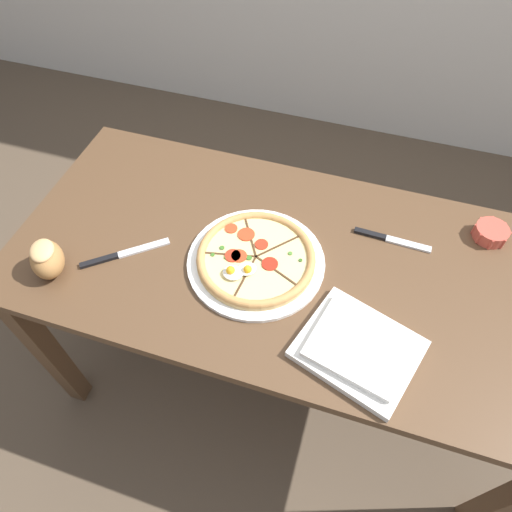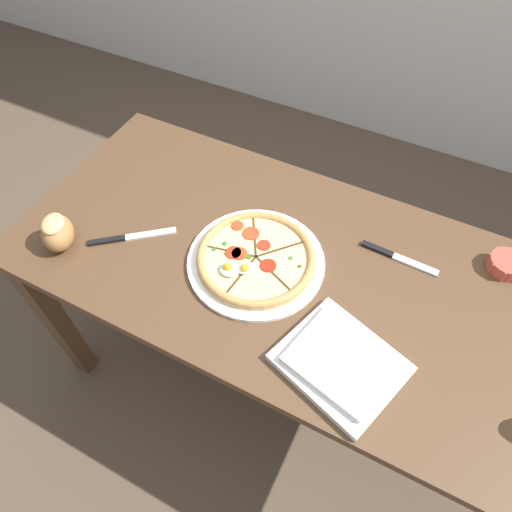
{
  "view_description": "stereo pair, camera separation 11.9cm",
  "coord_description": "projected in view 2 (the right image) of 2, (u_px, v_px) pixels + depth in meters",
  "views": [
    {
      "loc": [
        0.13,
        -0.72,
        1.73
      ],
      "look_at": [
        -0.09,
        -0.04,
        0.78
      ],
      "focal_mm": 32.0,
      "sensor_mm": 36.0,
      "label": 1
    },
    {
      "loc": [
        0.23,
        -0.68,
        1.73
      ],
      "look_at": [
        -0.09,
        -0.04,
        0.78
      ],
      "focal_mm": 32.0,
      "sensor_mm": 36.0,
      "label": 2
    }
  ],
  "objects": [
    {
      "name": "ramekin_bowl",
      "position": [
        506.0,
        264.0,
        1.18
      ],
      "size": [
        0.1,
        0.1,
        0.04
      ],
      "color": "#C64C3D",
      "rests_on": "dining_table"
    },
    {
      "name": "bread_piece_mid",
      "position": [
        57.0,
        232.0,
        1.21
      ],
      "size": [
        0.13,
        0.13,
        0.1
      ],
      "rotation": [
        0.0,
        0.0,
        2.17
      ],
      "color": "#A3703D",
      "rests_on": "dining_table"
    },
    {
      "name": "pizza",
      "position": [
        256.0,
        259.0,
        1.2
      ],
      "size": [
        0.36,
        0.36,
        0.05
      ],
      "color": "white",
      "rests_on": "dining_table"
    },
    {
      "name": "knife_main",
      "position": [
        398.0,
        258.0,
        1.22
      ],
      "size": [
        0.21,
        0.03,
        0.01
      ],
      "rotation": [
        0.0,
        0.0,
        -0.04
      ],
      "color": "silver",
      "rests_on": "dining_table"
    },
    {
      "name": "dining_table",
      "position": [
        291.0,
        287.0,
        1.29
      ],
      "size": [
        1.53,
        0.72,
        0.75
      ],
      "color": "#513823",
      "rests_on": "ground_plane"
    },
    {
      "name": "knife_spare",
      "position": [
        131.0,
        237.0,
        1.26
      ],
      "size": [
        0.2,
        0.17,
        0.01
      ],
      "rotation": [
        0.0,
        0.0,
        0.68
      ],
      "color": "silver",
      "rests_on": "dining_table"
    },
    {
      "name": "ground_plane",
      "position": [
        281.0,
        377.0,
        1.8
      ],
      "size": [
        12.0,
        12.0,
        0.0
      ],
      "primitive_type": "plane",
      "color": "brown"
    },
    {
      "name": "napkin_folded",
      "position": [
        341.0,
        362.0,
        1.02
      ],
      "size": [
        0.32,
        0.29,
        0.04
      ],
      "rotation": [
        0.0,
        0.0,
        -0.32
      ],
      "color": "silver",
      "rests_on": "dining_table"
    }
  ]
}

